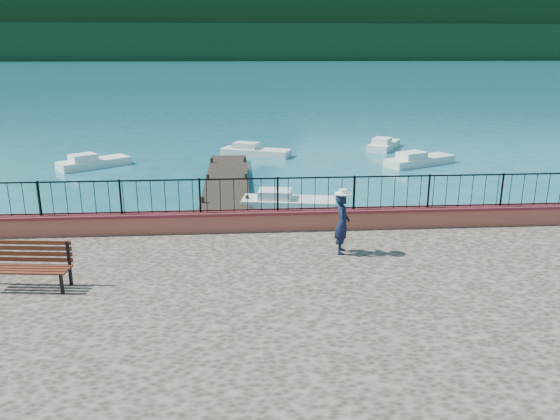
{
  "coord_description": "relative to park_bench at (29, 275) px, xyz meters",
  "views": [
    {
      "loc": [
        -1.34,
        -11.27,
        6.26
      ],
      "look_at": [
        -0.36,
        2.0,
        2.3
      ],
      "focal_mm": 35.0,
      "sensor_mm": 36.0,
      "label": 1
    }
  ],
  "objects": [
    {
      "name": "parapet",
      "position": [
        6.0,
        3.6,
        -0.02
      ],
      "size": [
        28.0,
        0.46,
        0.58
      ],
      "primitive_type": "cube",
      "color": "#B14D3F",
      "rests_on": "promenade"
    },
    {
      "name": "boat_1",
      "position": [
        6.58,
        9.78,
        -1.11
      ],
      "size": [
        3.91,
        1.9,
        0.8
      ],
      "primitive_type": "cube",
      "rotation": [
        0.0,
        0.0,
        -0.17
      ],
      "color": "silver",
      "rests_on": "ground"
    },
    {
      "name": "railing",
      "position": [
        6.0,
        3.6,
        0.75
      ],
      "size": [
        27.0,
        0.05,
        0.95
      ],
      "primitive_type": "cube",
      "color": "black",
      "rests_on": "parapet"
    },
    {
      "name": "boat_3",
      "position": [
        -3.35,
        18.67,
        -1.11
      ],
      "size": [
        3.79,
        3.31,
        0.8
      ],
      "primitive_type": "cube",
      "rotation": [
        0.0,
        0.0,
        0.65
      ],
      "color": "white",
      "rests_on": "ground"
    },
    {
      "name": "foothills",
      "position": [
        6.0,
        359.9,
        20.49
      ],
      "size": [
        900.0,
        120.0,
        44.0
      ],
      "primitive_type": "cube",
      "color": "black",
      "rests_on": "ground"
    },
    {
      "name": "boat_2",
      "position": [
        14.66,
        17.95,
        -1.11
      ],
      "size": [
        4.37,
        3.08,
        0.8
      ],
      "primitive_type": "cube",
      "rotation": [
        0.0,
        0.0,
        0.47
      ],
      "color": "silver",
      "rests_on": "ground"
    },
    {
      "name": "hat",
      "position": [
        7.2,
        1.63,
        1.32
      ],
      "size": [
        0.44,
        0.44,
        0.12
      ],
      "primitive_type": "cylinder",
      "color": "white",
      "rests_on": "person"
    },
    {
      "name": "boat_5",
      "position": [
        13.95,
        23.06,
        -1.11
      ],
      "size": [
        2.88,
        3.67,
        0.8
      ],
      "primitive_type": "cube",
      "rotation": [
        0.0,
        0.0,
        1.04
      ],
      "color": "white",
      "rests_on": "ground"
    },
    {
      "name": "companion_hill",
      "position": [
        226.0,
        559.9,
        -1.51
      ],
      "size": [
        448.0,
        384.0,
        180.0
      ],
      "primitive_type": "ellipsoid",
      "color": "#142D23",
      "rests_on": "ground"
    },
    {
      "name": "boat_0",
      "position": [
        -1.6,
        6.6,
        -1.11
      ],
      "size": [
        4.03,
        2.61,
        0.8
      ],
      "primitive_type": "cube",
      "rotation": [
        0.0,
        0.0,
        0.37
      ],
      "color": "white",
      "rests_on": "ground"
    },
    {
      "name": "park_bench",
      "position": [
        0.0,
        0.0,
        0.0
      ],
      "size": [
        1.9,
        0.81,
        1.02
      ],
      "rotation": [
        0.0,
        0.0,
        -0.11
      ],
      "color": "black",
      "rests_on": "promenade"
    },
    {
      "name": "dock",
      "position": [
        4.0,
        11.9,
        -1.36
      ],
      "size": [
        2.0,
        16.0,
        0.3
      ],
      "primitive_type": "cube",
      "color": "#2D231C",
      "rests_on": "ground"
    },
    {
      "name": "far_forest",
      "position": [
        6.0,
        299.9,
        7.49
      ],
      "size": [
        900.0,
        60.0,
        18.0
      ],
      "primitive_type": "cube",
      "color": "black",
      "rests_on": "ground"
    },
    {
      "name": "boat_4",
      "position": [
        5.61,
        21.22,
        -1.11
      ],
      "size": [
        4.34,
        2.76,
        0.8
      ],
      "primitive_type": "cube",
      "rotation": [
        0.0,
        0.0,
        -0.38
      ],
      "color": "silver",
      "rests_on": "ground"
    },
    {
      "name": "person",
      "position": [
        7.2,
        1.63,
        0.48
      ],
      "size": [
        0.48,
        0.63,
        1.56
      ],
      "primitive_type": "imported",
      "rotation": [
        0.0,
        0.0,
        1.37
      ],
      "color": "black",
      "rests_on": "promenade"
    },
    {
      "name": "ground",
      "position": [
        6.0,
        -0.1,
        -1.51
      ],
      "size": [
        2000.0,
        2000.0,
        0.0
      ],
      "primitive_type": "plane",
      "color": "#19596B",
      "rests_on": "ground"
    }
  ]
}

